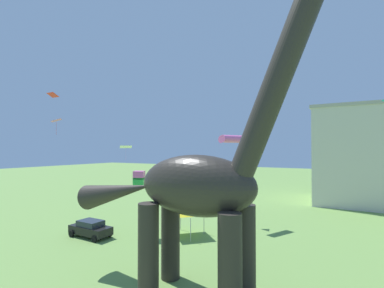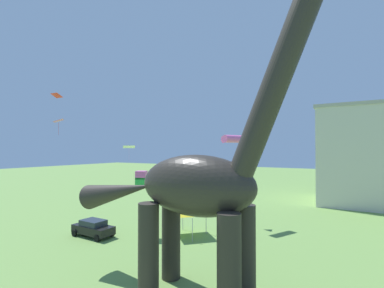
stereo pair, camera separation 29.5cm
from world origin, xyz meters
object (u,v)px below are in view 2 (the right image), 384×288
(kite_drifting, at_px, (141,178))
(kite_high_right, at_px, (57,95))
(dinosaur_sculpture, at_px, (195,185))
(person_near_flyer, at_px, (229,240))
(kite_mid_right, at_px, (59,121))
(festival_canopy_tent, at_px, (187,209))
(parked_sedan_left, at_px, (93,228))
(kite_near_high, at_px, (129,147))
(kite_near_low, at_px, (233,139))

(kite_drifting, distance_m, kite_high_right, 15.93)
(dinosaur_sculpture, xyz_separation_m, person_near_flyer, (-1.27, 8.11, -5.57))
(dinosaur_sculpture, bearing_deg, kite_mid_right, -146.04)
(person_near_flyer, bearing_deg, kite_high_right, 166.63)
(festival_canopy_tent, bearing_deg, dinosaur_sculpture, -56.82)
(dinosaur_sculpture, bearing_deg, festival_canopy_tent, 149.54)
(dinosaur_sculpture, bearing_deg, parked_sedan_left, -171.84)
(kite_mid_right, distance_m, kite_drifting, 10.01)
(parked_sedan_left, bearing_deg, kite_high_right, 167.15)
(kite_high_right, bearing_deg, kite_drifting, 1.95)
(dinosaur_sculpture, bearing_deg, kite_high_right, -170.30)
(kite_mid_right, distance_m, kite_near_high, 19.18)
(festival_canopy_tent, bearing_deg, kite_near_high, 154.91)
(kite_mid_right, relative_size, kite_high_right, 0.91)
(dinosaur_sculpture, distance_m, festival_canopy_tent, 11.67)
(kite_mid_right, bearing_deg, dinosaur_sculpture, 7.60)
(kite_mid_right, xyz_separation_m, kite_near_high, (-8.93, 16.89, -1.70))
(kite_near_low, bearing_deg, kite_high_right, -155.55)
(parked_sedan_left, relative_size, kite_drifting, 2.99)
(festival_canopy_tent, xyz_separation_m, kite_high_right, (-17.00, -2.37, 12.25))
(festival_canopy_tent, xyz_separation_m, kite_mid_right, (-4.37, -10.66, 7.79))
(dinosaur_sculpture, distance_m, parked_sedan_left, 15.35)
(festival_canopy_tent, relative_size, kite_near_high, 1.53)
(dinosaur_sculpture, bearing_deg, kite_near_low, 130.11)
(dinosaur_sculpture, relative_size, kite_near_low, 5.53)
(kite_drifting, height_order, kite_high_right, kite_high_right)
(kite_drifting, xyz_separation_m, kite_high_right, (-12.89, -0.44, 9.35))
(dinosaur_sculpture, xyz_separation_m, parked_sedan_left, (-13.65, 4.48, -5.43))
(person_near_flyer, bearing_deg, kite_near_high, 141.25)
(kite_drifting, distance_m, kite_near_low, 11.18)
(festival_canopy_tent, bearing_deg, kite_near_low, 70.71)
(kite_near_low, bearing_deg, kite_near_high, -179.47)
(parked_sedan_left, relative_size, festival_canopy_tent, 1.35)
(person_near_flyer, distance_m, kite_mid_right, 16.37)
(dinosaur_sculpture, height_order, kite_near_high, dinosaur_sculpture)
(dinosaur_sculpture, xyz_separation_m, festival_canopy_tent, (-6.06, 9.27, -3.69))
(kite_mid_right, bearing_deg, festival_canopy_tent, 67.69)
(person_near_flyer, bearing_deg, dinosaur_sculpture, -97.69)
(parked_sedan_left, distance_m, kite_near_low, 17.19)
(festival_canopy_tent, distance_m, kite_high_right, 21.09)
(kite_drifting, relative_size, kite_near_low, 0.46)
(kite_near_high, relative_size, kite_high_right, 1.63)
(dinosaur_sculpture, relative_size, parked_sedan_left, 4.06)
(dinosaur_sculpture, xyz_separation_m, kite_near_high, (-19.36, 15.49, 2.40))
(kite_mid_right, bearing_deg, kite_near_high, 117.87)
(kite_high_right, bearing_deg, festival_canopy_tent, 7.93)
(parked_sedan_left, bearing_deg, kite_mid_right, -59.80)
(dinosaur_sculpture, bearing_deg, person_near_flyer, 125.23)
(parked_sedan_left, xyz_separation_m, kite_near_high, (-5.72, 11.01, 7.82))
(kite_near_high, xyz_separation_m, kite_near_low, (15.53, 0.14, 0.82))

